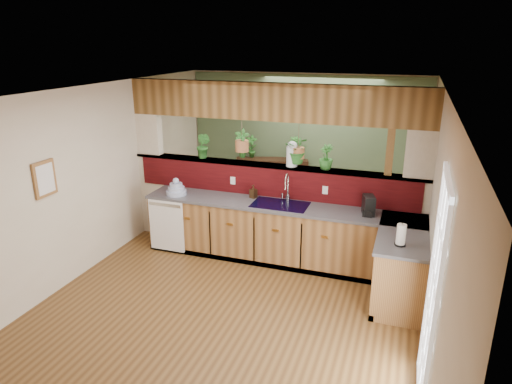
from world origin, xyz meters
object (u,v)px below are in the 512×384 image
(faucet, at_px, (287,186))
(dish_stack, at_px, (176,189))
(soap_dispenser, at_px, (253,191))
(coffee_maker, at_px, (368,206))
(glass_jar, at_px, (292,154))
(shelving_console, at_px, (272,182))
(paper_towel, at_px, (401,235))

(faucet, relative_size, dish_stack, 1.41)
(soap_dispenser, height_order, coffee_maker, coffee_maker)
(faucet, height_order, dish_stack, faucet)
(coffee_maker, distance_m, glass_jar, 1.36)
(glass_jar, relative_size, shelving_console, 0.27)
(soap_dispenser, bearing_deg, shelving_console, 99.64)
(soap_dispenser, height_order, paper_towel, paper_towel)
(dish_stack, bearing_deg, glass_jar, 15.32)
(paper_towel, bearing_deg, faucet, 148.20)
(paper_towel, bearing_deg, soap_dispenser, 154.76)
(soap_dispenser, relative_size, glass_jar, 0.53)
(dish_stack, bearing_deg, soap_dispenser, 12.11)
(faucet, xyz_separation_m, shelving_console, (-0.88, 2.12, -0.63))
(soap_dispenser, distance_m, coffee_maker, 1.73)
(dish_stack, xyz_separation_m, glass_jar, (1.71, 0.47, 0.60))
(faucet, height_order, shelving_console, faucet)
(faucet, xyz_separation_m, glass_jar, (0.01, 0.22, 0.45))
(coffee_maker, relative_size, shelving_console, 0.19)
(coffee_maker, distance_m, shelving_console, 3.12)
(paper_towel, bearing_deg, dish_stack, 166.97)
(dish_stack, bearing_deg, coffee_maker, 2.02)
(paper_towel, distance_m, glass_jar, 2.14)
(coffee_maker, height_order, shelving_console, coffee_maker)
(faucet, distance_m, shelving_console, 2.38)
(dish_stack, xyz_separation_m, shelving_console, (0.82, 2.37, -0.48))
(dish_stack, bearing_deg, paper_towel, -13.03)
(paper_towel, distance_m, shelving_console, 4.08)
(faucet, relative_size, paper_towel, 1.57)
(coffee_maker, relative_size, paper_towel, 0.97)
(soap_dispenser, xyz_separation_m, paper_towel, (2.18, -1.03, 0.03))
(soap_dispenser, distance_m, paper_towel, 2.41)
(paper_towel, bearing_deg, shelving_console, 128.95)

